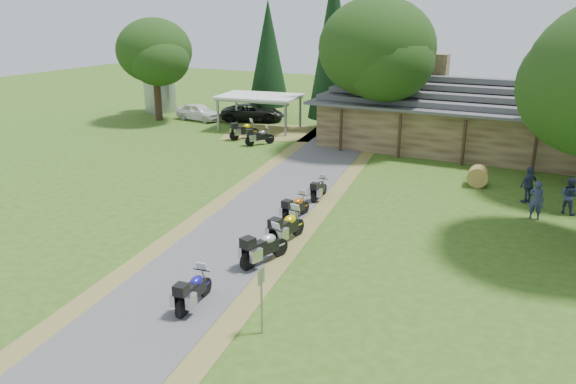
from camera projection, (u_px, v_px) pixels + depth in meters
The scene contains 23 objects.
ground at pixel (195, 274), 20.49m from camera, with size 120.00×120.00×0.00m, color #325117.
driveway at pixel (240, 234), 24.10m from camera, with size 46.00×46.00×0.00m, color #4B4B4E.
lodge at pixel (477, 114), 37.56m from camera, with size 21.40×9.40×4.90m, color brown, non-canonical shape.
silo at pixel (159, 80), 51.43m from camera, with size 2.89×2.89×5.86m, color gray.
carport at pixel (260, 112), 44.34m from camera, with size 6.21×4.14×2.69m, color white, non-canonical shape.
car_white_sedan at pixel (199, 110), 47.98m from camera, with size 5.40×2.28×1.80m, color white.
car_dark_suv at pixel (252, 108), 47.61m from camera, with size 5.69×2.42×2.18m, color black.
motorcycle_row_a at pixel (194, 288), 18.06m from camera, with size 1.89×0.62×1.29m, color navy, non-canonical shape.
motorcycle_row_b at pixel (264, 245), 21.12m from camera, with size 2.12×0.69×1.45m, color #B0B5B9, non-canonical shape.
motorcycle_row_c at pixel (287, 226), 23.01m from camera, with size 2.14×0.70×1.46m, color yellow, non-canonical shape.
motorcycle_row_d at pixel (296, 206), 25.59m from camera, with size 1.83×0.60×1.25m, color #C45709, non-canonical shape.
motorcycle_row_e at pixel (319, 188), 28.33m from camera, with size 1.67×0.55×1.14m, color black, non-canonical shape.
motorcycle_carport_a at pixel (244, 129), 41.20m from camera, with size 2.09×0.68×1.43m, color #C3A604, non-canonical shape.
motorcycle_carport_b at pixel (260, 136), 39.44m from camera, with size 1.95×0.64×1.34m, color slate, non-canonical shape.
person_a at pixel (537, 197), 25.49m from camera, with size 0.61×0.44×2.13m, color navy.
person_b at pixel (569, 192), 26.16m from camera, with size 0.59×0.42×2.08m, color navy.
person_c at pixel (529, 182), 27.61m from camera, with size 0.61×0.44×2.16m, color navy.
hay_bale at pixel (478, 176), 30.38m from camera, with size 1.09×1.09×1.00m, color #A0833B.
sign_post at pixel (262, 301), 16.42m from camera, with size 0.38×0.06×2.13m, color gray, non-canonical shape.
oak_lodge_left at pixel (376, 68), 36.77m from camera, with size 7.63×7.63×10.89m, color #173610, non-canonical shape.
oak_silo at pixel (155, 64), 46.86m from camera, with size 6.26×6.26×9.41m, color #173610, non-canonical shape.
cedar_near at pixel (333, 48), 42.69m from camera, with size 3.71×3.71×12.59m, color black.
cedar_far at pixel (268, 59), 48.73m from camera, with size 3.62×3.62×9.96m, color black.
Camera 1 is at (11.32, -15.05, 9.26)m, focal length 35.00 mm.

